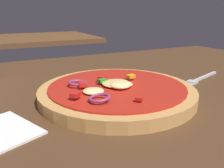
# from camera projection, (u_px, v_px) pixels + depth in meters

# --- Properties ---
(dining_table) EXTENTS (1.19, 0.83, 0.03)m
(dining_table) POSITION_uv_depth(u_px,v_px,m) (139.00, 96.00, 0.47)
(dining_table) COLOR #4C301C
(dining_table) RESTS_ON ground
(pizza) EXTENTS (0.28, 0.28, 0.03)m
(pizza) POSITION_uv_depth(u_px,v_px,m) (117.00, 91.00, 0.43)
(pizza) COLOR tan
(pizza) RESTS_ON dining_table
(fork) EXTENTS (0.16, 0.06, 0.01)m
(fork) POSITION_uv_depth(u_px,v_px,m) (199.00, 79.00, 0.54)
(fork) COLOR silver
(fork) RESTS_ON dining_table
(background_table) EXTENTS (0.76, 0.58, 0.03)m
(background_table) POSITION_uv_depth(u_px,v_px,m) (32.00, 39.00, 1.47)
(background_table) COLOR brown
(background_table) RESTS_ON ground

